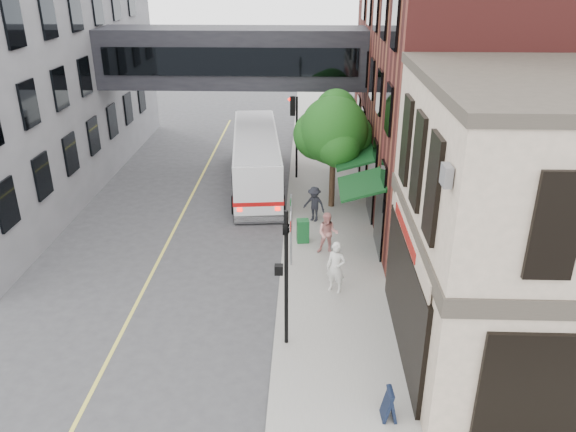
# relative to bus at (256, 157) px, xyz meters

# --- Properties ---
(ground) EXTENTS (120.00, 120.00, 0.00)m
(ground) POSITION_rel_bus_xyz_m (1.74, -16.12, -1.58)
(ground) COLOR #38383A
(ground) RESTS_ON ground
(sidewalk_main) EXTENTS (4.00, 60.00, 0.15)m
(sidewalk_main) POSITION_rel_bus_xyz_m (3.74, -2.12, -1.51)
(sidewalk_main) COLOR gray
(sidewalk_main) RESTS_ON ground
(brick_building) EXTENTS (13.76, 18.00, 14.00)m
(brick_building) POSITION_rel_bus_xyz_m (11.72, -1.12, 5.41)
(brick_building) COLOR #551D1A
(brick_building) RESTS_ON ground
(skyway_bridge) EXTENTS (14.00, 3.18, 3.00)m
(skyway_bridge) POSITION_rel_bus_xyz_m (-1.26, 1.88, 4.92)
(skyway_bridge) COLOR black
(skyway_bridge) RESTS_ON ground
(traffic_signal_near) EXTENTS (0.44, 0.22, 4.60)m
(traffic_signal_near) POSITION_rel_bus_xyz_m (2.11, -14.12, 1.40)
(traffic_signal_near) COLOR black
(traffic_signal_near) RESTS_ON sidewalk_main
(traffic_signal_far) EXTENTS (0.53, 0.28, 4.50)m
(traffic_signal_far) POSITION_rel_bus_xyz_m (2.00, 0.88, 1.76)
(traffic_signal_far) COLOR black
(traffic_signal_far) RESTS_ON sidewalk_main
(street_sign_pole) EXTENTS (0.08, 0.75, 3.00)m
(street_sign_pole) POSITION_rel_bus_xyz_m (2.13, -9.12, 0.35)
(street_sign_pole) COLOR gray
(street_sign_pole) RESTS_ON sidewalk_main
(street_tree) EXTENTS (3.80, 3.20, 5.60)m
(street_tree) POSITION_rel_bus_xyz_m (3.94, -2.90, 2.33)
(street_tree) COLOR #382619
(street_tree) RESTS_ON sidewalk_main
(lane_marking) EXTENTS (0.12, 40.00, 0.01)m
(lane_marking) POSITION_rel_bus_xyz_m (-3.26, -6.12, -1.58)
(lane_marking) COLOR #D8CC4C
(lane_marking) RESTS_ON ground
(bus) EXTENTS (3.42, 10.67, 2.82)m
(bus) POSITION_rel_bus_xyz_m (0.00, 0.00, 0.00)
(bus) COLOR silver
(bus) RESTS_ON ground
(pedestrian_a) EXTENTS (0.83, 0.70, 1.93)m
(pedestrian_a) POSITION_rel_bus_xyz_m (3.79, -11.01, -0.47)
(pedestrian_a) COLOR white
(pedestrian_a) RESTS_ON sidewalk_main
(pedestrian_b) EXTENTS (0.93, 0.76, 1.77)m
(pedestrian_b) POSITION_rel_bus_xyz_m (3.60, -8.08, -0.54)
(pedestrian_b) COLOR pink
(pedestrian_b) RESTS_ON sidewalk_main
(pedestrian_c) EXTENTS (1.24, 1.05, 1.66)m
(pedestrian_c) POSITION_rel_bus_xyz_m (3.07, -4.90, -0.60)
(pedestrian_c) COLOR black
(pedestrian_c) RESTS_ON sidewalk_main
(newspaper_box) EXTENTS (0.55, 0.50, 1.00)m
(newspaper_box) POSITION_rel_bus_xyz_m (2.58, -7.07, -0.93)
(newspaper_box) COLOR #125223
(newspaper_box) RESTS_ON sidewalk_main
(sandwich_board) EXTENTS (0.35, 0.52, 0.90)m
(sandwich_board) POSITION_rel_bus_xyz_m (4.92, -17.24, -0.98)
(sandwich_board) COLOR black
(sandwich_board) RESTS_ON sidewalk_main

